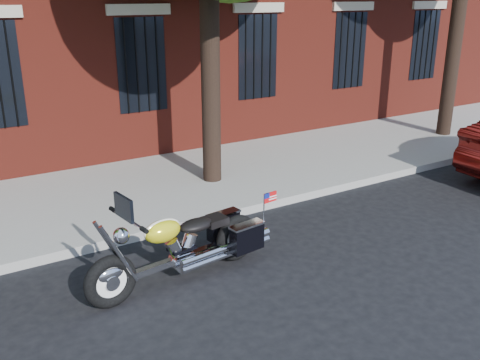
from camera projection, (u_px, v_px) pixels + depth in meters
ground at (276, 247)px, 8.15m from camera, size 120.00×120.00×0.00m
curb at (230, 213)px, 9.23m from camera, size 40.00×0.16×0.15m
sidewalk at (182, 182)px, 10.74m from camera, size 40.00×3.60×0.15m
motorcycle at (188, 247)px, 7.10m from camera, size 2.80×0.99×1.40m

